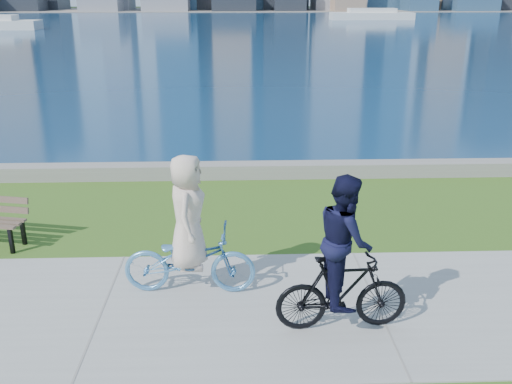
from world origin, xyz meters
TOP-DOWN VIEW (x-y plane):
  - ground at (0.00, 0.00)m, footprint 320.00×320.00m
  - concrete_path at (0.00, 0.00)m, footprint 80.00×3.50m
  - seawall at (0.00, 6.20)m, footprint 90.00×0.50m
  - bay_water at (0.00, 72.00)m, footprint 320.00×131.00m
  - far_shore at (0.00, 130.00)m, footprint 320.00×30.00m
  - ferry_far at (23.25, 84.12)m, footprint 12.66×3.62m
  - cyclist_woman at (1.24, 0.54)m, footprint 0.81×2.03m
  - cyclist_man at (3.36, -0.56)m, footprint 0.70×1.81m

SIDE VIEW (x-z plane):
  - ground at x=0.00m, z-range 0.00..0.00m
  - bay_water at x=0.00m, z-range 0.00..0.01m
  - concrete_path at x=0.00m, z-range 0.00..0.02m
  - far_shore at x=0.00m, z-range 0.00..0.12m
  - seawall at x=0.00m, z-range 0.00..0.35m
  - ferry_far at x=23.25m, z-range -0.14..1.57m
  - cyclist_woman at x=1.24m, z-range -0.26..1.91m
  - cyclist_man at x=3.36m, z-range -0.15..2.04m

